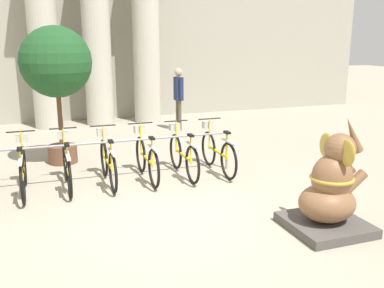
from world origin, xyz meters
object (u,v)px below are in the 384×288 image
(bicycle_3, at_px, (67,165))
(bicycle_6, at_px, (183,154))
(bicycle_2, at_px, (23,170))
(person_pedestrian, at_px, (179,93))
(bicycle_4, at_px, (108,161))
(potted_tree, at_px, (56,66))
(elephant_statue, at_px, (330,192))
(bicycle_5, at_px, (146,158))
(bicycle_7, at_px, (217,151))

(bicycle_3, bearing_deg, bicycle_6, -0.39)
(bicycle_2, bearing_deg, person_pedestrian, 44.98)
(bicycle_2, xyz_separation_m, bicycle_6, (2.88, 0.02, 0.00))
(bicycle_4, height_order, potted_tree, potted_tree)
(elephant_statue, bearing_deg, bicycle_2, 143.53)
(bicycle_5, relative_size, bicycle_7, 1.00)
(bicycle_7, bearing_deg, elephant_statue, -82.31)
(bicycle_5, xyz_separation_m, bicycle_7, (1.44, -0.01, 0.00))
(bicycle_4, relative_size, elephant_statue, 1.08)
(bicycle_3, distance_m, bicycle_4, 0.72)
(elephant_statue, bearing_deg, bicycle_3, 137.60)
(bicycle_3, distance_m, potted_tree, 2.33)
(bicycle_5, xyz_separation_m, bicycle_6, (0.72, -0.01, 0.00))
(bicycle_2, distance_m, elephant_statue, 4.98)
(bicycle_2, distance_m, bicycle_6, 2.88)
(bicycle_3, xyz_separation_m, bicycle_4, (0.72, -0.01, 0.00))
(potted_tree, bearing_deg, bicycle_6, -38.22)
(bicycle_3, bearing_deg, bicycle_4, -0.53)
(bicycle_2, distance_m, person_pedestrian, 5.86)
(bicycle_3, bearing_deg, bicycle_2, -176.87)
(bicycle_3, bearing_deg, potted_tree, 89.46)
(bicycle_4, distance_m, person_pedestrian, 4.93)
(bicycle_2, relative_size, elephant_statue, 1.08)
(bicycle_4, xyz_separation_m, elephant_statue, (2.56, -2.99, 0.13))
(bicycle_3, bearing_deg, bicycle_7, -0.25)
(bicycle_4, relative_size, person_pedestrian, 0.97)
(bicycle_6, distance_m, bicycle_7, 0.72)
(bicycle_4, bearing_deg, elephant_statue, -49.41)
(bicycle_6, distance_m, elephant_statue, 3.19)
(bicycle_2, relative_size, bicycle_4, 1.00)
(elephant_statue, bearing_deg, potted_tree, 124.97)
(bicycle_2, relative_size, bicycle_7, 1.00)
(bicycle_6, bearing_deg, bicycle_3, 179.61)
(elephant_statue, distance_m, person_pedestrian, 7.09)
(bicycle_3, xyz_separation_m, potted_tree, (0.02, 1.67, 1.62))
(bicycle_4, height_order, elephant_statue, elephant_statue)
(bicycle_4, xyz_separation_m, bicycle_5, (0.72, 0.01, 0.00))
(bicycle_3, height_order, bicycle_7, same)
(bicycle_5, bearing_deg, bicycle_2, -178.97)
(bicycle_3, bearing_deg, bicycle_5, -0.02)
(person_pedestrian, distance_m, potted_tree, 4.26)
(bicycle_5, distance_m, bicycle_7, 1.44)
(bicycle_7, distance_m, elephant_statue, 3.01)
(bicycle_3, relative_size, bicycle_6, 1.00)
(bicycle_4, distance_m, potted_tree, 2.44)
(bicycle_7, bearing_deg, bicycle_2, -179.57)
(bicycle_3, distance_m, bicycle_5, 1.44)
(bicycle_3, xyz_separation_m, elephant_statue, (3.28, -3.00, 0.13))
(bicycle_5, relative_size, elephant_statue, 1.08)
(bicycle_5, relative_size, person_pedestrian, 0.97)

